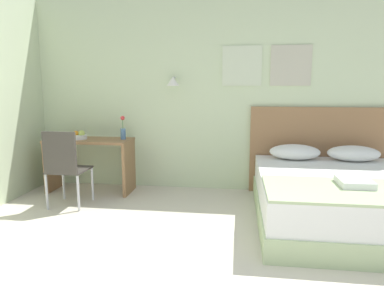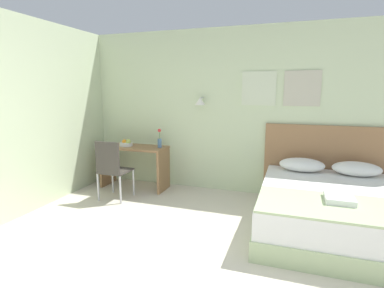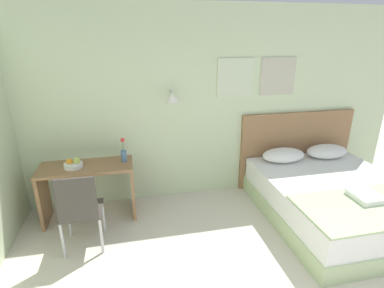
% 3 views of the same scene
% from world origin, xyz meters
% --- Properties ---
extents(wall_back, '(5.84, 0.31, 2.65)m').
position_xyz_m(wall_back, '(0.01, 3.03, 1.33)').
color(wall_back, beige).
rests_on(wall_back, ground_plane).
extents(bed, '(1.69, 2.00, 0.52)m').
position_xyz_m(bed, '(1.39, 1.94, 0.26)').
color(bed, '#B2C693').
rests_on(bed, ground_plane).
extents(headboard, '(1.81, 0.06, 1.17)m').
position_xyz_m(headboard, '(1.39, 2.97, 0.58)').
color(headboard, '#8E6642').
rests_on(headboard, ground_plane).
extents(pillow_left, '(0.63, 0.38, 0.19)m').
position_xyz_m(pillow_left, '(1.04, 2.70, 0.61)').
color(pillow_left, white).
rests_on(pillow_left, bed).
extents(pillow_right, '(0.63, 0.38, 0.19)m').
position_xyz_m(pillow_right, '(1.75, 2.70, 0.61)').
color(pillow_right, white).
rests_on(pillow_right, bed).
extents(throw_blanket, '(1.64, 0.80, 0.02)m').
position_xyz_m(throw_blanket, '(1.39, 1.36, 0.53)').
color(throw_blanket, '#B2C693').
rests_on(throw_blanket, bed).
extents(folded_towel_near_foot, '(0.28, 0.32, 0.06)m').
position_xyz_m(folded_towel_near_foot, '(1.38, 1.50, 0.57)').
color(folded_towel_near_foot, white).
rests_on(folded_towel_near_foot, throw_blanket).
extents(desk, '(1.13, 0.49, 0.73)m').
position_xyz_m(desk, '(-1.68, 2.65, 0.51)').
color(desk, '#8E6642').
rests_on(desk, ground_plane).
extents(desk_chair, '(0.43, 0.43, 0.93)m').
position_xyz_m(desk_chair, '(-1.69, 1.98, 0.54)').
color(desk_chair, '#3D3833').
rests_on(desk_chair, ground_plane).
extents(fruit_bowl, '(0.22, 0.22, 0.12)m').
position_xyz_m(fruit_bowl, '(-1.81, 2.63, 0.77)').
color(fruit_bowl, silver).
rests_on(fruit_bowl, desk).
extents(flower_vase, '(0.07, 0.07, 0.32)m').
position_xyz_m(flower_vase, '(-1.21, 2.69, 0.85)').
color(flower_vase, '#4C7099').
rests_on(flower_vase, desk).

